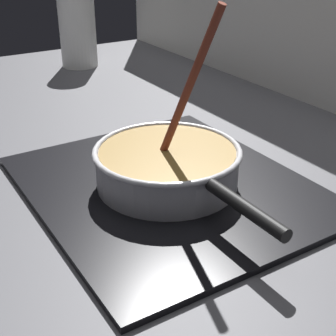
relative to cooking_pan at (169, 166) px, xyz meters
name	(u,v)px	position (x,y,z in m)	size (l,w,h in m)	color
ground	(74,228)	(0.00, -0.19, -0.07)	(2.40, 1.60, 0.04)	#4C4C51
hob_plate	(168,187)	(0.00, 0.00, -0.05)	(0.56, 0.48, 0.01)	black
burner_ring	(168,182)	(0.00, 0.00, -0.04)	(0.16, 0.16, 0.01)	#592D0C
spare_burner	(128,152)	(-0.17, 0.00, -0.04)	(0.15, 0.15, 0.01)	#262628
cooking_pan	(169,166)	(0.00, 0.00, 0.00)	(0.44, 0.27, 0.33)	silver
paper_towel_roll	(78,31)	(-0.92, 0.21, 0.07)	(0.12, 0.12, 0.24)	white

